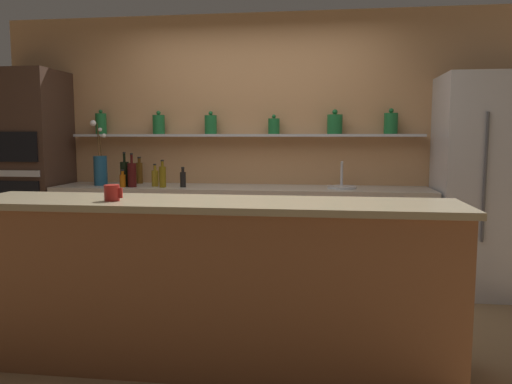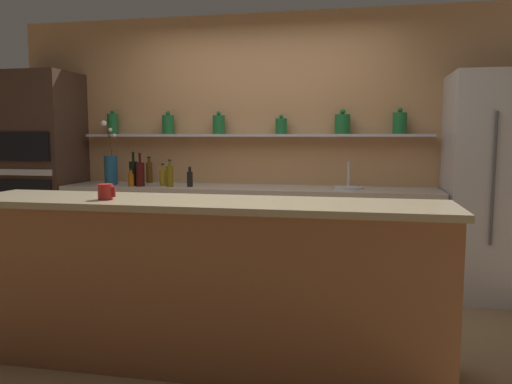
% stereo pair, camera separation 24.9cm
% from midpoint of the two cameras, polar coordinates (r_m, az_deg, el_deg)
% --- Properties ---
extents(ground_plane, '(12.00, 12.00, 0.00)m').
position_cam_midpoint_polar(ground_plane, '(3.76, -1.61, -15.46)').
color(ground_plane, olive).
extents(back_wall_unit, '(5.20, 0.28, 2.60)m').
position_cam_midpoint_polar(back_wall_unit, '(5.06, 2.44, 5.31)').
color(back_wall_unit, tan).
rests_on(back_wall_unit, ground_plane).
extents(back_counter_unit, '(3.56, 0.62, 0.92)m').
position_cam_midpoint_polar(back_counter_unit, '(4.82, 0.34, -4.84)').
color(back_counter_unit, '#334C56').
rests_on(back_counter_unit, ground_plane).
extents(island_counter, '(2.96, 0.61, 1.02)m').
position_cam_midpoint_polar(island_counter, '(3.09, -3.95, -10.29)').
color(island_counter, brown).
rests_on(island_counter, ground_plane).
extents(refrigerator, '(0.92, 0.73, 1.93)m').
position_cam_midpoint_polar(refrigerator, '(4.81, 27.68, 0.50)').
color(refrigerator, '#B7B7BC').
rests_on(refrigerator, ground_plane).
extents(oven_tower, '(0.68, 0.64, 2.04)m').
position_cam_midpoint_polar(oven_tower, '(5.56, -21.87, 2.04)').
color(oven_tower, '#3D281E').
rests_on(oven_tower, ground_plane).
extents(flower_vase, '(0.14, 0.13, 0.63)m').
position_cam_midpoint_polar(flower_vase, '(5.15, -14.95, 2.76)').
color(flower_vase, navy).
rests_on(flower_vase, back_counter_unit).
extents(sink_fixture, '(0.27, 0.27, 0.25)m').
position_cam_midpoint_polar(sink_fixture, '(4.67, 12.03, 0.69)').
color(sink_fixture, '#B7B7BC').
rests_on(sink_fixture, back_counter_unit).
extents(bottle_oil_0, '(0.07, 0.07, 0.26)m').
position_cam_midpoint_polar(bottle_oil_0, '(4.79, -8.36, 1.84)').
color(bottle_oil_0, brown).
rests_on(bottle_oil_0, back_counter_unit).
extents(bottle_sauce_1, '(0.06, 0.06, 0.19)m').
position_cam_midpoint_polar(bottle_sauce_1, '(4.78, -6.09, 1.56)').
color(bottle_sauce_1, black).
rests_on(bottle_sauce_1, back_counter_unit).
extents(bottle_oil_2, '(0.07, 0.07, 0.22)m').
position_cam_midpoint_polar(bottle_oil_2, '(4.90, -9.15, 1.68)').
color(bottle_oil_2, olive).
rests_on(bottle_oil_2, back_counter_unit).
extents(bottle_wine_3, '(0.08, 0.08, 0.33)m').
position_cam_midpoint_polar(bottle_wine_3, '(4.97, -12.43, 2.14)').
color(bottle_wine_3, black).
rests_on(bottle_wine_3, back_counter_unit).
extents(bottle_wine_4, '(0.08, 0.08, 0.32)m').
position_cam_midpoint_polar(bottle_wine_4, '(4.88, -11.67, 2.04)').
color(bottle_wine_4, '#380C0C').
rests_on(bottle_wine_4, back_counter_unit).
extents(bottle_spirit_5, '(0.06, 0.06, 0.27)m').
position_cam_midpoint_polar(bottle_spirit_5, '(5.22, -10.77, 2.27)').
color(bottle_spirit_5, '#4C2D0C').
rests_on(bottle_spirit_5, back_counter_unit).
extents(bottle_sauce_6, '(0.06, 0.06, 0.17)m').
position_cam_midpoint_polar(bottle_sauce_6, '(4.90, -12.67, 1.42)').
color(bottle_sauce_6, '#9E4C0A').
rests_on(bottle_sauce_6, back_counter_unit).
extents(coffee_mug, '(0.11, 0.09, 0.09)m').
position_cam_midpoint_polar(coffee_mug, '(3.09, -14.63, 0.02)').
color(coffee_mug, maroon).
rests_on(coffee_mug, island_counter).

